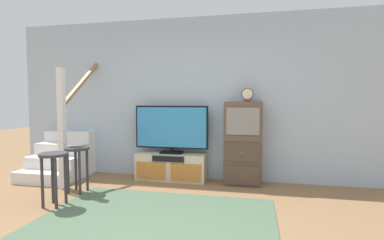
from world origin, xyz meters
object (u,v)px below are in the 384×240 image
object	(u,v)px
desk_clock	(247,95)
bar_stool_far	(77,159)
bar_stool_near	(54,166)
television	(171,128)
media_console	(171,167)
side_cabinet	(243,143)

from	to	relation	value
desk_clock	bar_stool_far	distance (m)	2.69
bar_stool_near	bar_stool_far	bearing A→B (deg)	94.43
desk_clock	television	bearing A→B (deg)	178.67
media_console	television	size ratio (longest dim) A/B	0.95
side_cabinet	bar_stool_near	size ratio (longest dim) A/B	1.94
side_cabinet	desk_clock	xyz separation A→B (m)	(0.06, -0.01, 0.76)
television	desk_clock	size ratio (longest dim) A/B	5.84
media_console	bar_stool_far	size ratio (longest dim) A/B	1.78
television	desk_clock	xyz separation A→B (m)	(1.23, -0.03, 0.54)
bar_stool_near	side_cabinet	bearing A→B (deg)	33.21
desk_clock	bar_stool_near	xyz separation A→B (m)	(-2.32, -1.46, -0.91)
television	bar_stool_far	xyz separation A→B (m)	(-1.13, -0.93, -0.37)
bar_stool_near	bar_stool_far	distance (m)	0.56
bar_stool_near	bar_stool_far	size ratio (longest dim) A/B	1.03
media_console	desk_clock	distance (m)	1.71
media_console	bar_stool_near	bearing A→B (deg)	-126.51
television	media_console	bearing A→B (deg)	-90.00
television	bar_stool_near	size ratio (longest dim) A/B	1.83
side_cabinet	bar_stool_far	xyz separation A→B (m)	(-2.30, -0.92, -0.16)
media_console	bar_stool_near	distance (m)	1.85
television	side_cabinet	world-z (taller)	side_cabinet
television	side_cabinet	distance (m)	1.19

